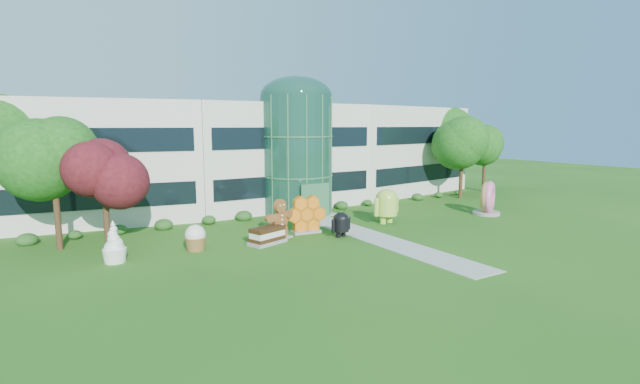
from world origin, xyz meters
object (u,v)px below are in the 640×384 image
donut (487,198)px  gingerbread (280,219)px  android_green (386,203)px  android_black (341,223)px

donut → gingerbread: bearing=143.8°
gingerbread → donut: bearing=-26.9°
donut → android_green: bearing=138.2°
android_black → donut: 14.77m
gingerbread → android_black: bearing=-47.6°
android_green → donut: size_ratio=1.08×
donut → android_black: bearing=149.3°
android_green → donut: bearing=-19.9°
donut → gingerbread: (-18.41, 1.71, -0.10)m
android_green → gingerbread: bearing=171.5°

